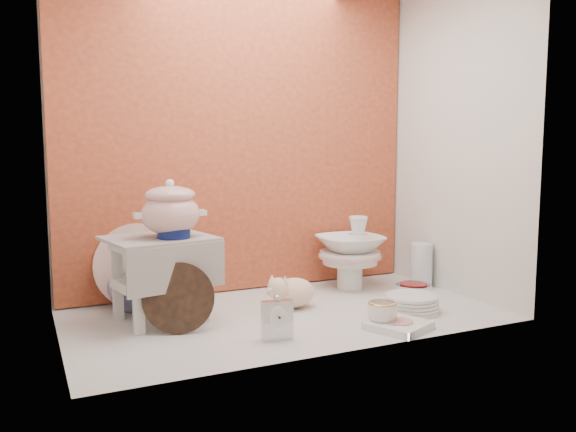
# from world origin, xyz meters

# --- Properties ---
(ground) EXTENTS (1.80, 1.80, 0.00)m
(ground) POSITION_xyz_m (0.00, 0.00, 0.00)
(ground) COLOR silver
(ground) RESTS_ON ground
(niche_shell) EXTENTS (1.86, 1.03, 1.53)m
(niche_shell) POSITION_xyz_m (0.00, 0.18, 0.93)
(niche_shell) COLOR #C46031
(niche_shell) RESTS_ON ground
(step_stool) EXTENTS (0.46, 0.42, 0.35)m
(step_stool) POSITION_xyz_m (-0.50, 0.15, 0.17)
(step_stool) COLOR silver
(step_stool) RESTS_ON ground
(soup_tureen) EXTENTS (0.37, 0.37, 0.24)m
(soup_tureen) POSITION_xyz_m (-0.46, 0.12, 0.47)
(soup_tureen) COLOR white
(soup_tureen) RESTS_ON step_stool
(cobalt_bowl) EXTENTS (0.18, 0.18, 0.05)m
(cobalt_bowl) POSITION_xyz_m (-0.45, 0.09, 0.37)
(cobalt_bowl) COLOR #0B1652
(cobalt_bowl) RESTS_ON step_stool
(floral_platter) EXTENTS (0.40, 0.19, 0.37)m
(floral_platter) POSITION_xyz_m (-0.54, 0.40, 0.19)
(floral_platter) COLOR white
(floral_platter) RESTS_ON ground
(blue_white_vase) EXTENTS (0.30, 0.30, 0.27)m
(blue_white_vase) POSITION_xyz_m (-0.55, 0.35, 0.13)
(blue_white_vase) COLOR silver
(blue_white_vase) RESTS_ON ground
(lacquer_tray) EXTENTS (0.28, 0.12, 0.27)m
(lacquer_tray) POSITION_xyz_m (-0.47, -0.05, 0.14)
(lacquer_tray) COLOR black
(lacquer_tray) RESTS_ON ground
(mantel_clock) EXTENTS (0.12, 0.06, 0.17)m
(mantel_clock) POSITION_xyz_m (-0.16, -0.28, 0.08)
(mantel_clock) COLOR silver
(mantel_clock) RESTS_ON ground
(plush_pig) EXTENTS (0.26, 0.19, 0.15)m
(plush_pig) POSITION_xyz_m (0.07, 0.07, 0.07)
(plush_pig) COLOR beige
(plush_pig) RESTS_ON ground
(teacup_saucer) EXTENTS (0.20, 0.20, 0.01)m
(teacup_saucer) POSITION_xyz_m (0.27, -0.32, 0.01)
(teacup_saucer) COLOR white
(teacup_saucer) RESTS_ON ground
(gold_rim_teacup) EXTENTS (0.12, 0.12, 0.09)m
(gold_rim_teacup) POSITION_xyz_m (0.27, -0.32, 0.06)
(gold_rim_teacup) COLOR white
(gold_rim_teacup) RESTS_ON teacup_saucer
(lattice_dish) EXTENTS (0.27, 0.27, 0.03)m
(lattice_dish) POSITION_xyz_m (0.32, -0.37, 0.01)
(lattice_dish) COLOR white
(lattice_dish) RESTS_ON ground
(dinner_plate_stack) EXTENTS (0.32, 0.32, 0.07)m
(dinner_plate_stack) POSITION_xyz_m (0.51, -0.19, 0.04)
(dinner_plate_stack) COLOR white
(dinner_plate_stack) RESTS_ON ground
(crystal_bowl) EXTENTS (0.20, 0.20, 0.05)m
(crystal_bowl) POSITION_xyz_m (0.69, 0.03, 0.03)
(crystal_bowl) COLOR silver
(crystal_bowl) RESTS_ON ground
(clear_glass_vase) EXTENTS (0.13, 0.13, 0.22)m
(clear_glass_vase) POSITION_xyz_m (0.83, 0.16, 0.11)
(clear_glass_vase) COLOR silver
(clear_glass_vase) RESTS_ON ground
(porcelain_tower) EXTENTS (0.39, 0.39, 0.37)m
(porcelain_tower) POSITION_xyz_m (0.49, 0.28, 0.18)
(porcelain_tower) COLOR white
(porcelain_tower) RESTS_ON ground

